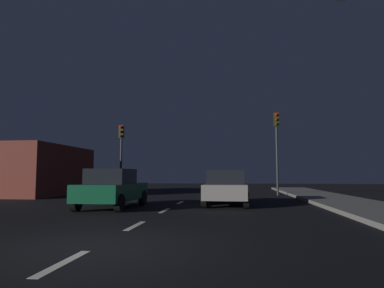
{
  "coord_description": "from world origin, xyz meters",
  "views": [
    {
      "loc": [
        2.53,
        -6.2,
        1.31
      ],
      "look_at": [
        0.08,
        14.08,
        3.14
      ],
      "focal_mm": 32.33,
      "sensor_mm": 36.0,
      "label": 1
    }
  ],
  "objects_px": {
    "traffic_signal_left": "(121,146)",
    "traffic_signal_right": "(277,138)",
    "car_stopped_ahead": "(226,187)",
    "car_adjacent_lane": "(112,188)"
  },
  "relations": [
    {
      "from": "traffic_signal_left",
      "to": "traffic_signal_right",
      "type": "relative_size",
      "value": 0.88
    },
    {
      "from": "traffic_signal_left",
      "to": "traffic_signal_right",
      "type": "distance_m",
      "value": 10.39
    },
    {
      "from": "traffic_signal_right",
      "to": "car_stopped_ahead",
      "type": "relative_size",
      "value": 1.24
    },
    {
      "from": "traffic_signal_left",
      "to": "car_stopped_ahead",
      "type": "distance_m",
      "value": 10.72
    },
    {
      "from": "traffic_signal_right",
      "to": "car_stopped_ahead",
      "type": "bearing_deg",
      "value": -112.57
    },
    {
      "from": "car_stopped_ahead",
      "to": "car_adjacent_lane",
      "type": "relative_size",
      "value": 1.05
    },
    {
      "from": "traffic_signal_left",
      "to": "car_adjacent_lane",
      "type": "relative_size",
      "value": 1.15
    },
    {
      "from": "car_stopped_ahead",
      "to": "car_adjacent_lane",
      "type": "distance_m",
      "value": 4.86
    },
    {
      "from": "traffic_signal_right",
      "to": "car_stopped_ahead",
      "type": "height_order",
      "value": "traffic_signal_right"
    },
    {
      "from": "traffic_signal_left",
      "to": "traffic_signal_right",
      "type": "height_order",
      "value": "traffic_signal_right"
    }
  ]
}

